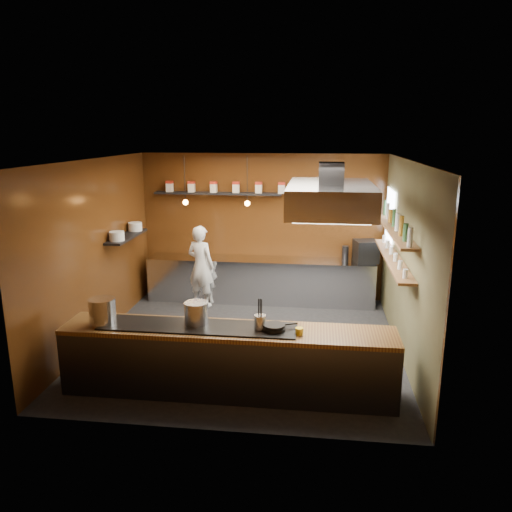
% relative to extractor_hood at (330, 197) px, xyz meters
% --- Properties ---
extents(floor, '(5.00, 5.00, 0.00)m').
position_rel_extractor_hood_xyz_m(floor, '(-1.30, 0.40, -2.51)').
color(floor, black).
rests_on(floor, ground).
extents(back_wall, '(5.00, 0.00, 5.00)m').
position_rel_extractor_hood_xyz_m(back_wall, '(-1.30, 2.90, -1.01)').
color(back_wall, '#3F200B').
rests_on(back_wall, ground).
extents(left_wall, '(0.00, 5.00, 5.00)m').
position_rel_extractor_hood_xyz_m(left_wall, '(-3.80, 0.40, -1.01)').
color(left_wall, '#3F200B').
rests_on(left_wall, ground).
extents(right_wall, '(0.00, 5.00, 5.00)m').
position_rel_extractor_hood_xyz_m(right_wall, '(1.20, 0.40, -1.01)').
color(right_wall, '#4A442A').
rests_on(right_wall, ground).
extents(ceiling, '(5.00, 5.00, 0.00)m').
position_rel_extractor_hood_xyz_m(ceiling, '(-1.30, 0.40, 0.49)').
color(ceiling, silver).
rests_on(ceiling, back_wall).
extents(window_pane, '(0.00, 1.00, 1.00)m').
position_rel_extractor_hood_xyz_m(window_pane, '(1.15, 2.10, -0.61)').
color(window_pane, white).
rests_on(window_pane, right_wall).
extents(prep_counter, '(4.60, 0.65, 0.90)m').
position_rel_extractor_hood_xyz_m(prep_counter, '(-1.30, 2.57, -2.06)').
color(prep_counter, silver).
rests_on(prep_counter, floor).
extents(pass_counter, '(4.40, 0.72, 0.94)m').
position_rel_extractor_hood_xyz_m(pass_counter, '(-1.30, -1.20, -2.04)').
color(pass_counter, '#38383D').
rests_on(pass_counter, floor).
extents(tin_shelf, '(2.60, 0.26, 0.04)m').
position_rel_extractor_hood_xyz_m(tin_shelf, '(-2.20, 2.76, -0.31)').
color(tin_shelf, black).
rests_on(tin_shelf, back_wall).
extents(plate_shelf, '(0.30, 1.40, 0.04)m').
position_rel_extractor_hood_xyz_m(plate_shelf, '(-3.64, 1.40, -0.96)').
color(plate_shelf, black).
rests_on(plate_shelf, left_wall).
extents(bottle_shelf_upper, '(0.26, 2.80, 0.04)m').
position_rel_extractor_hood_xyz_m(bottle_shelf_upper, '(1.04, 0.70, -0.59)').
color(bottle_shelf_upper, brown).
rests_on(bottle_shelf_upper, right_wall).
extents(bottle_shelf_lower, '(0.26, 2.80, 0.04)m').
position_rel_extractor_hood_xyz_m(bottle_shelf_lower, '(1.04, 0.70, -1.06)').
color(bottle_shelf_lower, brown).
rests_on(bottle_shelf_lower, right_wall).
extents(extractor_hood, '(1.20, 2.00, 0.72)m').
position_rel_extractor_hood_xyz_m(extractor_hood, '(0.00, 0.00, 0.00)').
color(extractor_hood, '#38383D').
rests_on(extractor_hood, ceiling).
extents(pendant_left, '(0.10, 0.10, 0.95)m').
position_rel_extractor_hood_xyz_m(pendant_left, '(-2.70, 2.10, -0.35)').
color(pendant_left, black).
rests_on(pendant_left, ceiling).
extents(pendant_right, '(0.10, 0.10, 0.95)m').
position_rel_extractor_hood_xyz_m(pendant_right, '(-1.50, 2.10, -0.35)').
color(pendant_right, black).
rests_on(pendant_right, ceiling).
extents(storage_tins, '(2.43, 0.13, 0.22)m').
position_rel_extractor_hood_xyz_m(storage_tins, '(-2.05, 2.76, -0.17)').
color(storage_tins, beige).
rests_on(storage_tins, tin_shelf).
extents(plate_stacks, '(0.26, 1.16, 0.16)m').
position_rel_extractor_hood_xyz_m(plate_stacks, '(-3.64, 1.40, -0.86)').
color(plate_stacks, silver).
rests_on(plate_stacks, plate_shelf).
extents(bottles, '(0.06, 2.66, 0.24)m').
position_rel_extractor_hood_xyz_m(bottles, '(1.04, 0.70, -0.45)').
color(bottles, silver).
rests_on(bottles, bottle_shelf_upper).
extents(wine_glasses, '(0.07, 2.37, 0.13)m').
position_rel_extractor_hood_xyz_m(wine_glasses, '(1.04, 0.70, -0.97)').
color(wine_glasses, silver).
rests_on(wine_glasses, bottle_shelf_lower).
extents(stockpot_large, '(0.44, 0.44, 0.34)m').
position_rel_extractor_hood_xyz_m(stockpot_large, '(-2.98, -1.26, -1.39)').
color(stockpot_large, silver).
rests_on(stockpot_large, pass_counter).
extents(stockpot_small, '(0.32, 0.32, 0.30)m').
position_rel_extractor_hood_xyz_m(stockpot_small, '(-1.73, -1.13, -1.42)').
color(stockpot_small, '#B6B9BD').
rests_on(stockpot_small, pass_counter).
extents(utensil_crock, '(0.19, 0.19, 0.20)m').
position_rel_extractor_hood_xyz_m(utensil_crock, '(-0.87, -1.23, -1.47)').
color(utensil_crock, silver).
rests_on(utensil_crock, pass_counter).
extents(frying_pan, '(0.44, 0.30, 0.07)m').
position_rel_extractor_hood_xyz_m(frying_pan, '(-0.68, -1.22, -1.53)').
color(frying_pan, black).
rests_on(frying_pan, pass_counter).
extents(butter_jar, '(0.11, 0.11, 0.09)m').
position_rel_extractor_hood_xyz_m(butter_jar, '(-0.36, -1.29, -1.54)').
color(butter_jar, yellow).
rests_on(butter_jar, pass_counter).
extents(espresso_machine, '(0.52, 0.51, 0.44)m').
position_rel_extractor_hood_xyz_m(espresso_machine, '(0.80, 2.58, -1.39)').
color(espresso_machine, black).
rests_on(espresso_machine, prep_counter).
extents(chef, '(0.70, 0.59, 1.64)m').
position_rel_extractor_hood_xyz_m(chef, '(-2.45, 2.18, -1.69)').
color(chef, white).
rests_on(chef, floor).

